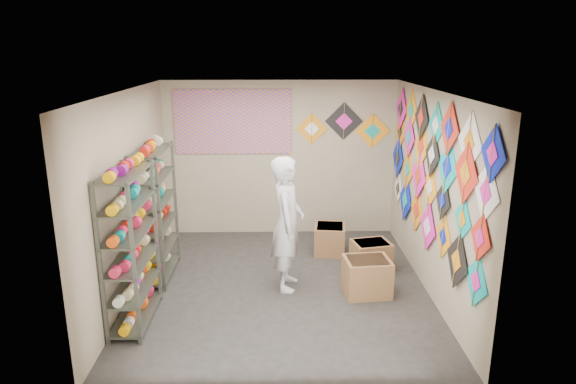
{
  "coord_description": "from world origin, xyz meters",
  "views": [
    {
      "loc": [
        -0.05,
        -6.52,
        3.23
      ],
      "look_at": [
        0.1,
        0.3,
        1.3
      ],
      "focal_mm": 32.0,
      "sensor_mm": 36.0,
      "label": 1
    }
  ],
  "objects_px": {
    "shelf_rack_front": "(131,248)",
    "shopkeeper": "(287,224)",
    "shelf_rack_back": "(156,214)",
    "carton_a": "(367,277)",
    "carton_c": "(330,239)",
    "carton_b": "(371,256)"
  },
  "relations": [
    {
      "from": "carton_b",
      "to": "carton_c",
      "type": "height_order",
      "value": "carton_c"
    },
    {
      "from": "carton_c",
      "to": "shelf_rack_back",
      "type": "bearing_deg",
      "value": -155.68
    },
    {
      "from": "shelf_rack_back",
      "to": "shelf_rack_front",
      "type": "bearing_deg",
      "value": -90.0
    },
    {
      "from": "shelf_rack_back",
      "to": "carton_c",
      "type": "bearing_deg",
      "value": 17.25
    },
    {
      "from": "shopkeeper",
      "to": "carton_c",
      "type": "bearing_deg",
      "value": -25.44
    },
    {
      "from": "shelf_rack_front",
      "to": "carton_c",
      "type": "xyz_separation_m",
      "value": [
        2.58,
        2.1,
        -0.72
      ]
    },
    {
      "from": "shelf_rack_back",
      "to": "shopkeeper",
      "type": "height_order",
      "value": "shelf_rack_back"
    },
    {
      "from": "shelf_rack_back",
      "to": "carton_a",
      "type": "xyz_separation_m",
      "value": [
        2.93,
        -0.65,
        -0.7
      ]
    },
    {
      "from": "shelf_rack_front",
      "to": "shopkeeper",
      "type": "xyz_separation_m",
      "value": [
        1.87,
        0.89,
        -0.02
      ]
    },
    {
      "from": "shelf_rack_front",
      "to": "shopkeeper",
      "type": "bearing_deg",
      "value": 25.54
    },
    {
      "from": "shelf_rack_front",
      "to": "shelf_rack_back",
      "type": "bearing_deg",
      "value": 90.0
    },
    {
      "from": "shelf_rack_front",
      "to": "shelf_rack_back",
      "type": "xyz_separation_m",
      "value": [
        0.0,
        1.3,
        0.0
      ]
    },
    {
      "from": "carton_a",
      "to": "carton_c",
      "type": "xyz_separation_m",
      "value": [
        -0.36,
        1.45,
        -0.02
      ]
    },
    {
      "from": "carton_c",
      "to": "carton_a",
      "type": "bearing_deg",
      "value": -69.17
    },
    {
      "from": "shopkeeper",
      "to": "carton_c",
      "type": "relative_size",
      "value": 3.5
    },
    {
      "from": "shelf_rack_back",
      "to": "carton_c",
      "type": "height_order",
      "value": "shelf_rack_back"
    },
    {
      "from": "carton_c",
      "to": "shelf_rack_front",
      "type": "bearing_deg",
      "value": -133.75
    },
    {
      "from": "shelf_rack_front",
      "to": "carton_b",
      "type": "relative_size",
      "value": 3.52
    },
    {
      "from": "shelf_rack_front",
      "to": "carton_a",
      "type": "xyz_separation_m",
      "value": [
        2.93,
        0.65,
        -0.7
      ]
    },
    {
      "from": "carton_a",
      "to": "carton_b",
      "type": "distance_m",
      "value": 0.8
    },
    {
      "from": "shelf_rack_back",
      "to": "carton_b",
      "type": "height_order",
      "value": "shelf_rack_back"
    },
    {
      "from": "shelf_rack_back",
      "to": "carton_a",
      "type": "distance_m",
      "value": 3.08
    }
  ]
}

